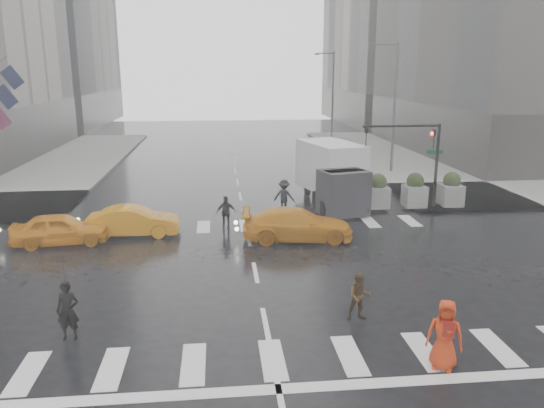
{
  "coord_description": "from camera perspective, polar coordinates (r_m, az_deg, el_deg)",
  "views": [
    {
      "loc": [
        -1.27,
        -18.02,
        7.16
      ],
      "look_at": [
        0.81,
        2.0,
        2.05
      ],
      "focal_mm": 35.0,
      "sensor_mm": 36.0,
      "label": 1
    }
  ],
  "objects": [
    {
      "name": "traffic_signal_pole",
      "position": [
        28.26,
        15.53,
        5.72
      ],
      "size": [
        4.45,
        0.42,
        4.5
      ],
      "color": "black",
      "rests_on": "ground"
    },
    {
      "name": "pedestrian_black",
      "position": [
        15.33,
        -21.38,
        -8.0
      ],
      "size": [
        1.01,
        1.03,
        2.43
      ],
      "rotation": [
        0.0,
        0.0,
        -0.06
      ],
      "color": "black",
      "rests_on": "ground"
    },
    {
      "name": "taxi_mid",
      "position": [
        24.21,
        -14.67,
        -1.8
      ],
      "size": [
        3.99,
        1.41,
        1.31
      ],
      "primitive_type": "imported",
      "rotation": [
        0.0,
        0.0,
        1.56
      ],
      "color": "orange",
      "rests_on": "ground"
    },
    {
      "name": "box_truck",
      "position": [
        28.68,
        6.66,
        3.31
      ],
      "size": [
        2.33,
        6.21,
        3.3
      ],
      "rotation": [
        0.0,
        0.0,
        0.25
      ],
      "color": "white",
      "rests_on": "ground"
    },
    {
      "name": "taxi_rear",
      "position": [
        22.86,
        2.77,
        -2.2
      ],
      "size": [
        4.32,
        2.23,
        1.38
      ],
      "primitive_type": "imported",
      "rotation": [
        0.0,
        0.0,
        1.5
      ],
      "color": "orange",
      "rests_on": "ground"
    },
    {
      "name": "pedestrian_orange",
      "position": [
        13.93,
        18.11,
        -13.2
      ],
      "size": [
        1.04,
        0.91,
        1.79
      ],
      "rotation": [
        0.0,
        0.0,
        -0.47
      ],
      "color": "red",
      "rests_on": "ground"
    },
    {
      "name": "planter_mid",
      "position": [
        28.83,
        15.09,
        1.39
      ],
      "size": [
        1.1,
        1.1,
        1.8
      ],
      "color": "gray",
      "rests_on": "ground"
    },
    {
      "name": "taxi_front",
      "position": [
        23.97,
        -21.82,
        -2.51
      ],
      "size": [
        4.08,
        2.05,
        1.33
      ],
      "primitive_type": "imported",
      "rotation": [
        0.0,
        0.0,
        1.7
      ],
      "color": "orange",
      "rests_on": "ground"
    },
    {
      "name": "pedestrian_brown",
      "position": [
        15.95,
        9.4,
        -9.78
      ],
      "size": [
        0.71,
        0.57,
        1.43
      ],
      "primitive_type": "imported",
      "rotation": [
        0.0,
        0.0,
        -0.04
      ],
      "color": "#412D17",
      "rests_on": "ground"
    },
    {
      "name": "planter_east",
      "position": [
        29.6,
        18.71,
        1.45
      ],
      "size": [
        1.1,
        1.1,
        1.8
      ],
      "color": "gray",
      "rests_on": "ground"
    },
    {
      "name": "pedestrian_far_b",
      "position": [
        27.18,
        1.32,
        0.85
      ],
      "size": [
        1.26,
        0.98,
        1.71
      ],
      "primitive_type": "imported",
      "rotation": [
        0.0,
        0.0,
        2.76
      ],
      "color": "black",
      "rests_on": "ground"
    },
    {
      "name": "street_lamp_far",
      "position": [
        57.36,
        6.42,
        11.96
      ],
      "size": [
        2.15,
        0.22,
        9.0
      ],
      "color": "#59595B",
      "rests_on": "ground"
    },
    {
      "name": "street_lamp_near",
      "position": [
        38.07,
        12.88,
        10.58
      ],
      "size": [
        2.15,
        0.22,
        9.0
      ],
      "color": "#59595B",
      "rests_on": "ground"
    },
    {
      "name": "ground",
      "position": [
        19.43,
        -1.8,
        -7.37
      ],
      "size": [
        120.0,
        120.0,
        0.0
      ],
      "primitive_type": "plane",
      "color": "black",
      "rests_on": "ground"
    },
    {
      "name": "pedestrian_far_a",
      "position": [
        24.49,
        -4.95,
        -0.91
      ],
      "size": [
        0.95,
        0.62,
        1.55
      ],
      "primitive_type": "imported",
      "rotation": [
        0.0,
        0.0,
        3.22
      ],
      "color": "black",
      "rests_on": "ground"
    },
    {
      "name": "flag_cluster",
      "position": [
        39.07,
        -27.13,
        10.5
      ],
      "size": [
        2.87,
        3.06,
        4.69
      ],
      "color": "#59595B",
      "rests_on": "ground"
    },
    {
      "name": "planter_west",
      "position": [
        28.18,
        11.28,
        1.32
      ],
      "size": [
        1.1,
        1.1,
        1.8
      ],
      "color": "gray",
      "rests_on": "ground"
    },
    {
      "name": "road_markings",
      "position": [
        19.43,
        -1.8,
        -7.36
      ],
      "size": [
        18.0,
        48.0,
        0.01
      ],
      "primitive_type": null,
      "color": "silver",
      "rests_on": "ground"
    },
    {
      "name": "building_ne_far",
      "position": [
        80.48,
        17.29,
        20.16
      ],
      "size": [
        26.05,
        26.05,
        36.0
      ],
      "color": "#ADA296",
      "rests_on": "ground"
    },
    {
      "name": "sidewalk_ne",
      "position": [
        41.75,
        24.04,
        3.25
      ],
      "size": [
        35.0,
        35.0,
        0.15
      ],
      "primitive_type": "cube",
      "color": "gray",
      "rests_on": "ground"
    }
  ]
}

